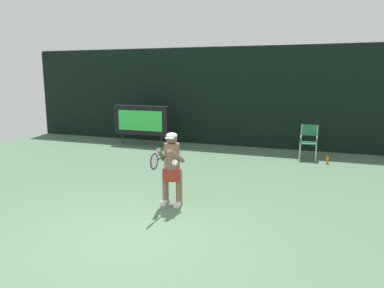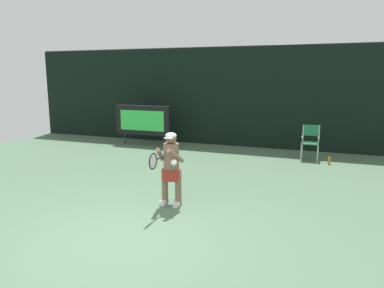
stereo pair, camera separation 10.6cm
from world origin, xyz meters
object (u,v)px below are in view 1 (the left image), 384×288
Objects in this scene: tennis_player at (172,166)px; water_bottle at (328,160)px; tennis_racket at (155,161)px; umpire_chair at (309,140)px; scoreboard at (141,120)px.

water_bottle is at bearing 58.08° from tennis_player.
umpire_chair is at bearing 52.17° from tennis_racket.
scoreboard is at bearing 104.54° from tennis_racket.
scoreboard is 2.04× the size of umpire_chair.
umpire_chair is at bearing -2.77° from scoreboard.
scoreboard reaches higher than tennis_player.
umpire_chair is 1.79× the size of tennis_racket.
umpire_chair is at bearing 143.25° from water_bottle.
umpire_chair is 5.78m from tennis_player.
scoreboard reaches higher than umpire_chair.
water_bottle is at bearing -6.30° from scoreboard.
water_bottle is at bearing 45.66° from tennis_racket.
scoreboard reaches higher than tennis_racket.
tennis_player is (-2.99, -4.81, 0.70)m from water_bottle.
tennis_player reaches higher than water_bottle.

